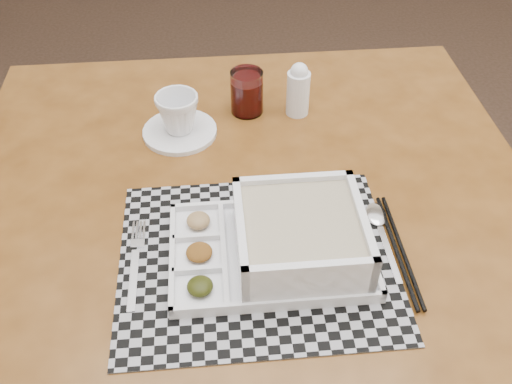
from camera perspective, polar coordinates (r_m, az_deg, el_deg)
floor at (r=1.75m, az=4.52°, el=-15.94°), size 5.00×5.00×0.00m
dining_table at (r=1.06m, az=-0.54°, el=-4.60°), size 1.13×1.13×0.79m
placemat at (r=0.92m, az=0.07°, el=-6.65°), size 0.46×0.40×0.00m
serving_tray at (r=0.90m, az=3.56°, el=-4.93°), size 0.34×0.24×0.09m
fork at (r=0.93m, az=-11.88°, el=-6.79°), size 0.03×0.19×0.00m
spoon at (r=0.99m, az=12.08°, el=-2.76°), size 0.04×0.18×0.01m
chopsticks at (r=0.95m, az=14.13°, el=-5.60°), size 0.03×0.24×0.01m
saucer at (r=1.17m, az=-7.62°, el=6.01°), size 0.15×0.15×0.01m
cup at (r=1.14m, az=-7.83°, el=7.81°), size 0.09×0.09×0.08m
juice_glass at (r=1.20m, az=-0.92°, el=9.80°), size 0.07×0.07×0.09m
creamer_bottle at (r=1.20m, az=4.24°, el=10.17°), size 0.05×0.05×0.12m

